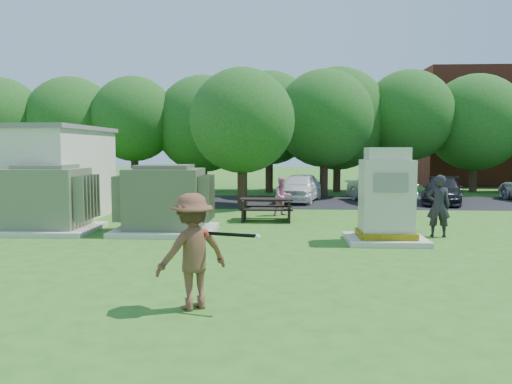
# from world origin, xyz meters

# --- Properties ---
(ground) EXTENTS (120.00, 120.00, 0.00)m
(ground) POSITION_xyz_m (0.00, 0.00, 0.00)
(ground) COLOR #2D6619
(ground) RESTS_ON ground
(parking_strip) EXTENTS (20.00, 6.00, 0.01)m
(parking_strip) POSITION_xyz_m (7.00, 13.50, 0.01)
(parking_strip) COLOR #232326
(parking_strip) RESTS_ON ground
(transformer_left) EXTENTS (3.00, 2.40, 2.07)m
(transformer_left) POSITION_xyz_m (-6.50, 4.50, 0.97)
(transformer_left) COLOR beige
(transformer_left) RESTS_ON ground
(transformer_right) EXTENTS (3.00, 2.40, 2.07)m
(transformer_right) POSITION_xyz_m (-2.80, 4.50, 0.97)
(transformer_right) COLOR beige
(transformer_right) RESTS_ON ground
(generator_cabinet) EXTENTS (2.13, 1.74, 2.59)m
(generator_cabinet) POSITION_xyz_m (3.59, 3.23, 1.14)
(generator_cabinet) COLOR beige
(generator_cabinet) RESTS_ON ground
(picnic_table) EXTENTS (1.85, 1.39, 0.79)m
(picnic_table) POSITION_xyz_m (0.21, 7.17, 0.50)
(picnic_table) COLOR black
(picnic_table) RESTS_ON ground
(batter) EXTENTS (1.38, 1.26, 1.86)m
(batter) POSITION_xyz_m (-0.67, -2.67, 0.93)
(batter) COLOR brown
(batter) RESTS_ON ground
(person_by_generator) EXTENTS (0.71, 0.51, 1.81)m
(person_by_generator) POSITION_xyz_m (5.29, 4.16, 0.91)
(person_by_generator) COLOR black
(person_by_generator) RESTS_ON ground
(person_at_picnic) EXTENTS (0.90, 0.84, 1.47)m
(person_at_picnic) POSITION_xyz_m (0.77, 8.55, 0.74)
(person_at_picnic) COLOR pink
(person_at_picnic) RESTS_ON ground
(car_white) EXTENTS (2.54, 4.33, 1.38)m
(car_white) POSITION_xyz_m (1.62, 13.61, 0.69)
(car_white) COLOR white
(car_white) RESTS_ON ground
(car_silver_a) EXTENTS (2.68, 4.55, 1.42)m
(car_silver_a) POSITION_xyz_m (5.33, 13.21, 0.71)
(car_silver_a) COLOR #AAA9AE
(car_silver_a) RESTS_ON ground
(car_dark) EXTENTS (2.99, 4.54, 1.22)m
(car_dark) POSITION_xyz_m (8.22, 13.09, 0.61)
(car_dark) COLOR black
(car_dark) RESTS_ON ground
(batting_equipment) EXTENTS (1.08, 0.30, 0.09)m
(batting_equipment) POSITION_xyz_m (-0.07, -2.76, 1.22)
(batting_equipment) COLOR black
(batting_equipment) RESTS_ON ground
(tree_row) EXTENTS (41.30, 13.30, 7.30)m
(tree_row) POSITION_xyz_m (1.75, 18.50, 4.15)
(tree_row) COLOR #47301E
(tree_row) RESTS_ON ground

